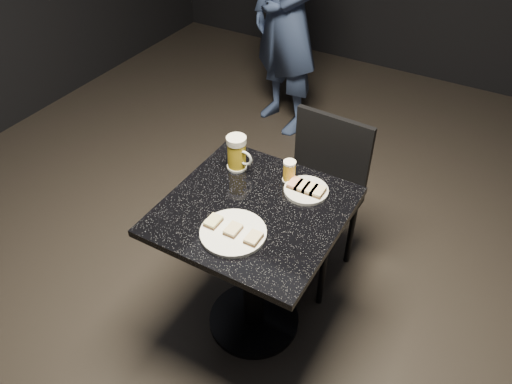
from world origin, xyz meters
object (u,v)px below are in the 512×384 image
beer_mug (237,153)px  beer_tumbler (289,171)px  table (254,250)px  plate_small (306,190)px  patron (288,16)px  chair (318,191)px  plate_large (233,233)px

beer_mug → beer_tumbler: (0.24, 0.03, -0.03)m
table → beer_mug: (-0.20, 0.20, 0.32)m
beer_tumbler → table: bearing=-100.0°
plate_small → patron: size_ratio=0.11×
plate_small → beer_tumbler: 0.11m
patron → chair: size_ratio=1.92×
table → beer_tumbler: beer_tumbler is taller
beer_tumbler → beer_mug: bearing=-171.6°
plate_small → beer_mug: 0.34m
table → beer_tumbler: 0.37m
chair → plate_large: bearing=-95.7°
plate_small → table: bearing=-124.9°
plate_large → beer_mug: bearing=119.4°
patron → beer_tumbler: bearing=-39.2°
patron → chair: 1.47m
beer_mug → plate_large: bearing=-60.6°
plate_small → beer_tumbler: (-0.10, 0.03, 0.04)m
table → chair: chair is taller
plate_large → patron: bearing=111.4°
plate_large → chair: (0.07, 0.67, -0.26)m
table → beer_tumbler: size_ratio=7.65×
table → chair: bearing=81.7°
table → chair: (0.07, 0.51, -0.01)m
plate_large → beer_tumbler: beer_tumbler is taller
plate_large → beer_tumbler: size_ratio=2.58×
table → beer_tumbler: bearing=80.0°
patron → table: patron is taller
plate_small → chair: bearing=101.5°
chair → table: bearing=-98.3°
plate_large → plate_small: bearing=70.1°
beer_tumbler → chair: bearing=83.1°
plate_large → plate_small: size_ratio=1.37×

